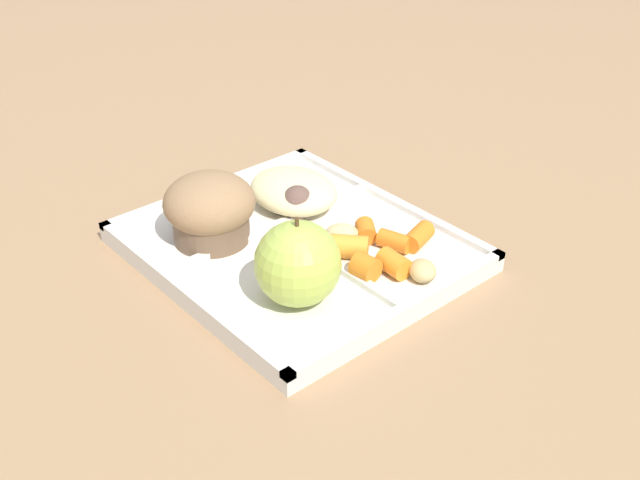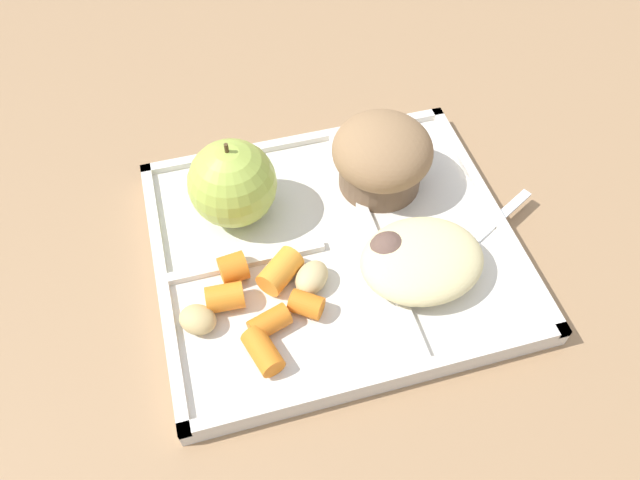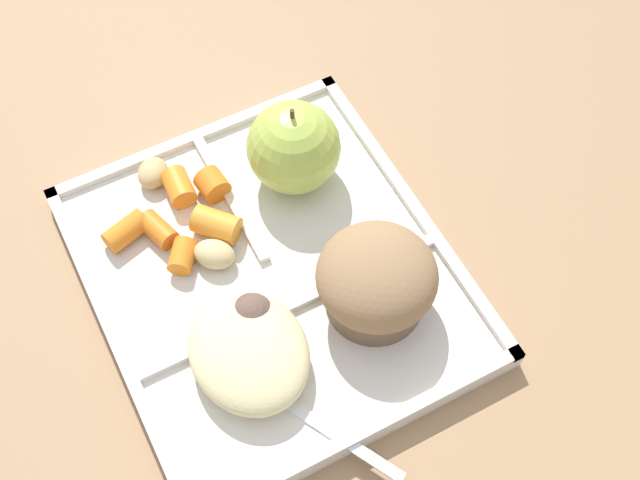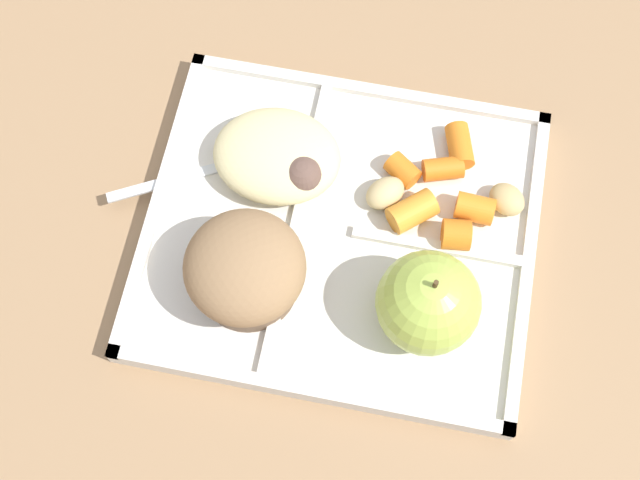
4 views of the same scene
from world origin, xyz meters
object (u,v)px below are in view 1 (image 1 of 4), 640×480
at_px(green_apple, 298,264).
at_px(lunch_tray, 296,248).
at_px(bran_muffin, 210,209).
at_px(plastic_fork, 256,191).

bearing_deg(green_apple, lunch_tray, -38.20).
relative_size(green_apple, bran_muffin, 0.94).
distance_m(lunch_tray, plastic_fork, 0.12).
height_order(lunch_tray, bran_muffin, bran_muffin).
distance_m(bran_muffin, plastic_fork, 0.11).
relative_size(lunch_tray, bran_muffin, 3.39).
bearing_deg(green_apple, bran_muffin, 0.00).
xyz_separation_m(lunch_tray, plastic_fork, (0.11, -0.03, 0.01)).
distance_m(lunch_tray, bran_muffin, 0.10).
bearing_deg(green_apple, plastic_fork, -26.49).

